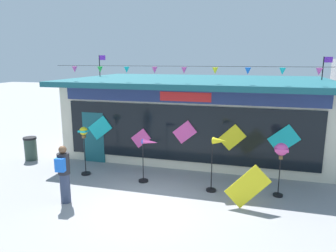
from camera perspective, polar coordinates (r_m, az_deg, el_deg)
The scene contains 9 objects.
ground_plane at distance 9.11m, azimuth -4.20°, elevation -14.22°, with size 80.00×80.00×0.00m, color gray.
kite_shop_building at distance 14.12m, azimuth 5.73°, elevation 2.21°, with size 10.67×6.82×4.22m.
wind_spinner_far_left at distance 11.32m, azimuth -15.02°, elevation -2.42°, with size 0.33×0.33×1.73m.
wind_spinner_left at distance 10.33m, azimuth -3.68°, elevation -4.92°, with size 0.70×0.32×1.49m.
wind_spinner_center_left at distance 9.63m, azimuth 8.94°, elevation -4.78°, with size 0.59×0.31×1.74m.
wind_spinner_center_right at distance 9.75m, azimuth 19.87°, elevation -4.69°, with size 0.38×0.38×1.65m.
person_near_camera at distance 9.39m, azimuth -18.41°, elevation -8.12°, with size 0.34×0.47×1.68m.
trash_bin at distance 13.93m, azimuth -23.71°, elevation -3.75°, with size 0.52×0.52×0.95m.
display_kite_on_ground at distance 8.97m, azimuth 14.28°, elevation -10.63°, with size 0.63×0.03×1.14m, color yellow.
Camera 1 is at (2.83, -7.66, 4.02)m, focal length 33.52 mm.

